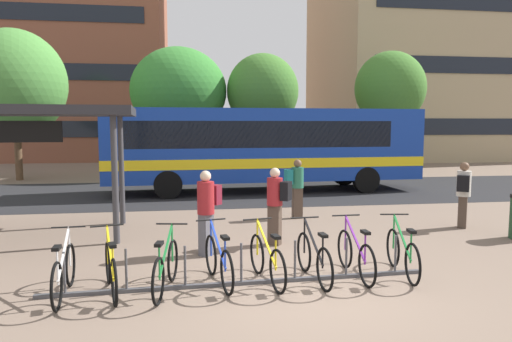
% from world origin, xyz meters
% --- Properties ---
extents(ground, '(200.00, 200.00, 0.00)m').
position_xyz_m(ground, '(0.00, 0.00, 0.00)').
color(ground, '#7A6656').
extents(bus_lane_asphalt, '(80.00, 7.20, 0.01)m').
position_xyz_m(bus_lane_asphalt, '(0.00, 10.77, 0.00)').
color(bus_lane_asphalt, '#232326').
rests_on(bus_lane_asphalt, ground).
extents(city_bus, '(12.12, 3.06, 3.20)m').
position_xyz_m(city_bus, '(1.07, 10.77, 1.78)').
color(city_bus, '#14389E').
rests_on(city_bus, ground).
extents(bike_rack, '(6.35, 0.37, 0.70)m').
position_xyz_m(bike_rack, '(-1.09, 0.43, 0.10)').
color(bike_rack, '#47474C').
rests_on(bike_rack, ground).
extents(parked_bicycle_white_0, '(0.52, 1.72, 0.99)m').
position_xyz_m(parked_bicycle_white_0, '(-3.81, 0.27, 0.38)').
color(parked_bicycle_white_0, black).
rests_on(parked_bicycle_white_0, ground).
extents(parked_bicycle_yellow_1, '(0.61, 1.68, 0.99)m').
position_xyz_m(parked_bicycle_yellow_1, '(-3.12, 0.30, 0.38)').
color(parked_bicycle_yellow_1, black).
rests_on(parked_bicycle_yellow_1, ground).
extents(parked_bicycle_green_2, '(0.52, 1.71, 0.99)m').
position_xyz_m(parked_bicycle_green_2, '(-2.29, 0.28, 0.38)').
color(parked_bicycle_green_2, black).
rests_on(parked_bicycle_green_2, ground).
extents(parked_bicycle_blue_3, '(0.55, 1.70, 0.99)m').
position_xyz_m(parked_bicycle_blue_3, '(-1.45, 0.52, 0.38)').
color(parked_bicycle_blue_3, black).
rests_on(parked_bicycle_blue_3, ground).
extents(parked_bicycle_yellow_4, '(0.52, 1.71, 0.99)m').
position_xyz_m(parked_bicycle_yellow_4, '(-0.66, 0.46, 0.38)').
color(parked_bicycle_yellow_4, black).
rests_on(parked_bicycle_yellow_4, ground).
extents(parked_bicycle_black_5, '(0.52, 1.72, 0.99)m').
position_xyz_m(parked_bicycle_black_5, '(0.14, 0.46, 0.38)').
color(parked_bicycle_black_5, black).
rests_on(parked_bicycle_black_5, ground).
extents(parked_bicycle_purple_6, '(0.52, 1.72, 0.99)m').
position_xyz_m(parked_bicycle_purple_6, '(0.90, 0.54, 0.38)').
color(parked_bicycle_purple_6, black).
rests_on(parked_bicycle_purple_6, ground).
extents(parked_bicycle_green_7, '(0.52, 1.72, 0.99)m').
position_xyz_m(parked_bicycle_green_7, '(1.73, 0.51, 0.38)').
color(parked_bicycle_green_7, black).
rests_on(parked_bicycle_green_7, ground).
extents(commuter_maroon_pack_0, '(0.58, 0.60, 1.71)m').
position_xyz_m(commuter_maroon_pack_0, '(-1.57, 2.24, 0.98)').
color(commuter_maroon_pack_0, '#565660').
rests_on(commuter_maroon_pack_0, ground).
extents(commuter_black_pack_2, '(0.56, 0.60, 1.67)m').
position_xyz_m(commuter_black_pack_2, '(4.92, 3.73, 0.96)').
color(commuter_black_pack_2, '#47382D').
rests_on(commuter_black_pack_2, ground).
extents(commuter_black_pack_3, '(0.61, 0.54, 1.69)m').
position_xyz_m(commuter_black_pack_3, '(-0.06, 2.80, 0.98)').
color(commuter_black_pack_3, '#47382D').
rests_on(commuter_black_pack_3, ground).
extents(commuter_teal_pack_4, '(0.55, 0.38, 1.65)m').
position_xyz_m(commuter_teal_pack_4, '(1.02, 5.52, 0.95)').
color(commuter_teal_pack_4, '#47382D').
rests_on(commuter_teal_pack_4, ground).
extents(street_tree_0, '(4.84, 4.84, 6.49)m').
position_xyz_m(street_tree_0, '(-2.40, 16.99, 4.28)').
color(street_tree_0, brown).
rests_on(street_tree_0, ground).
extents(street_tree_1, '(3.76, 3.76, 6.52)m').
position_xyz_m(street_tree_1, '(8.82, 16.84, 4.54)').
color(street_tree_1, brown).
rests_on(street_tree_1, ground).
extents(street_tree_2, '(4.62, 4.62, 6.96)m').
position_xyz_m(street_tree_2, '(-9.83, 15.93, 4.49)').
color(street_tree_2, brown).
rests_on(street_tree_2, ground).
extents(street_tree_3, '(3.64, 3.64, 6.18)m').
position_xyz_m(street_tree_3, '(1.82, 16.42, 4.27)').
color(street_tree_3, brown).
rests_on(street_tree_3, ground).
extents(building_left_wing, '(16.31, 12.68, 19.07)m').
position_xyz_m(building_left_wing, '(-11.97, 31.93, 9.54)').
color(building_left_wing, brown).
rests_on(building_left_wing, ground).
extents(building_right_wing, '(19.98, 13.14, 24.54)m').
position_xyz_m(building_right_wing, '(18.86, 28.49, 12.27)').
color(building_right_wing, tan).
rests_on(building_right_wing, ground).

